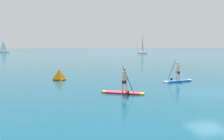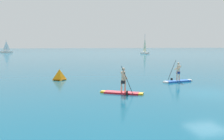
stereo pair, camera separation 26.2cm
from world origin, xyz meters
name	(u,v)px [view 1 (the left image)]	position (x,y,z in m)	size (l,w,h in m)	color
ground	(208,93)	(0.00, 0.00, 0.00)	(440.00, 440.00, 0.00)	#145B7A
paddleboarder_near_left	(124,88)	(-5.63, 1.24, 0.37)	(2.66, 1.86, 1.90)	red
paddleboarder_mid_center	(178,78)	(0.59, 4.89, 0.34)	(2.93, 1.00, 1.89)	blue
race_marker_buoy	(59,75)	(-9.31, 8.81, 0.43)	(1.20, 1.20, 0.99)	orange
sailboat_left_horizon	(4,51)	(-26.19, 94.06, 0.75)	(4.73, 2.50, 5.24)	white
sailboat_right_horizon	(142,51)	(24.24, 68.65, 0.88)	(1.54, 5.06, 7.17)	white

